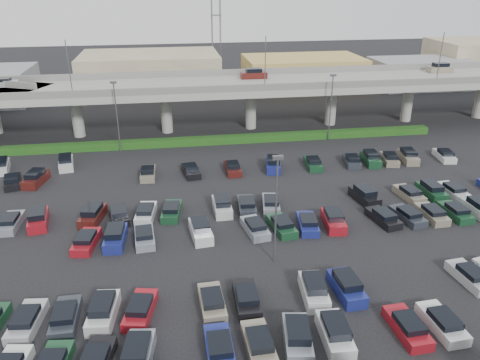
# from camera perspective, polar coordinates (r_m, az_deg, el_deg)

# --- Properties ---
(ground) EXTENTS (280.00, 280.00, 0.00)m
(ground) POSITION_cam_1_polar(r_m,az_deg,el_deg) (50.02, 2.15, -4.85)
(ground) COLOR black
(overpass) EXTENTS (150.00, 13.00, 15.80)m
(overpass) POSITION_cam_1_polar(r_m,az_deg,el_deg) (77.43, -2.49, 11.11)
(overpass) COLOR gray
(overpass) RESTS_ON ground
(hedge) EXTENTS (66.00, 1.60, 1.10)m
(hedge) POSITION_cam_1_polar(r_m,az_deg,el_deg) (72.47, -1.62, 4.94)
(hedge) COLOR #153B11
(hedge) RESTS_ON ground
(parked_cars) EXTENTS (63.15, 41.66, 1.67)m
(parked_cars) POSITION_cam_1_polar(r_m,az_deg,el_deg) (45.97, 2.11, -6.75)
(parked_cars) COLOR #174025
(parked_cars) RESTS_ON ground
(light_poles) EXTENTS (66.90, 48.38, 10.30)m
(light_poles) POSITION_cam_1_polar(r_m,az_deg,el_deg) (48.61, -2.97, 2.37)
(light_poles) COLOR #505055
(light_poles) RESTS_ON ground
(distant_buildings) EXTENTS (138.00, 24.00, 9.00)m
(distant_buildings) POSITION_cam_1_polar(r_m,az_deg,el_deg) (108.83, 2.40, 13.08)
(distant_buildings) COLOR gray
(distant_buildings) RESTS_ON ground
(comm_tower) EXTENTS (2.40, 2.40, 30.00)m
(comm_tower) POSITION_cam_1_polar(r_m,az_deg,el_deg) (118.01, -2.96, 19.72)
(comm_tower) COLOR #505055
(comm_tower) RESTS_ON ground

